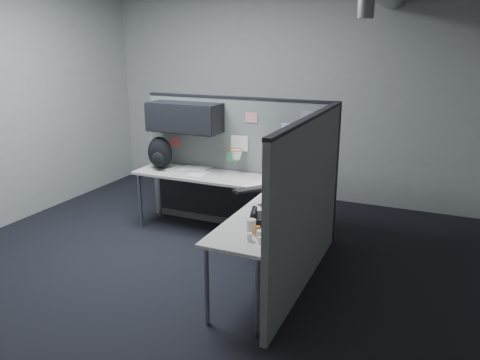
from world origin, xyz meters
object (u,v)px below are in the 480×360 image
at_px(desk, 235,196).
at_px(keyboard, 252,190).
at_px(monitor, 296,162).
at_px(backpack, 160,153).
at_px(phone, 262,218).

height_order(desk, keyboard, keyboard).
bearing_deg(keyboard, monitor, 36.34).
bearing_deg(desk, backpack, 165.83).
xyz_separation_m(desk, phone, (0.67, -0.91, 0.16)).
height_order(desk, monitor, monitor).
bearing_deg(backpack, monitor, -4.97).
distance_m(desk, monitor, 0.77).
bearing_deg(desk, phone, -53.76).
distance_m(monitor, keyboard, 0.57).
relative_size(keyboard, phone, 1.33).
bearing_deg(keyboard, phone, -67.85).
relative_size(desk, monitor, 3.73).
relative_size(phone, backpack, 0.76).
bearing_deg(keyboard, backpack, 157.65).
xyz_separation_m(monitor, keyboard, (-0.38, -0.34, -0.26)).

